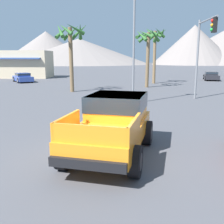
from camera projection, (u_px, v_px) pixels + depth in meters
ground_plane at (110, 155)px, 8.61m from camera, size 320.00×320.00×0.00m
orange_pickup_truck at (114, 121)px, 8.72m from camera, size 3.07×5.08×1.89m
parked_car_blue at (23, 77)px, 34.02m from camera, size 3.80×4.48×1.18m
parked_car_dark at (211, 76)px, 37.01m from camera, size 2.69×4.56×1.16m
traffic_light_main at (204, 44)px, 18.22m from camera, size 0.38×3.81×5.85m
street_lamp_post at (134, 28)px, 17.21m from camera, size 0.90×0.24×8.45m
palm_tree_tall at (71, 40)px, 23.61m from camera, size 3.07×3.05×6.19m
palm_tree_short at (148, 43)px, 27.24m from camera, size 3.01×2.98×6.03m
palm_tree_leaning at (155, 41)px, 31.44m from camera, size 3.07×3.06×6.64m
storefront_building at (13, 64)px, 41.51m from camera, size 11.73×5.78×4.18m
distant_mountain_range at (150, 48)px, 127.74m from camera, size 147.83×69.84×17.62m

